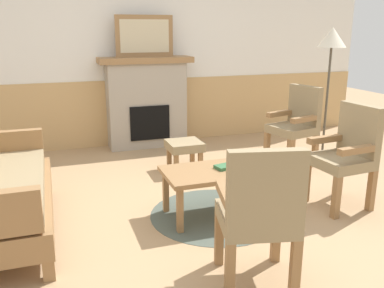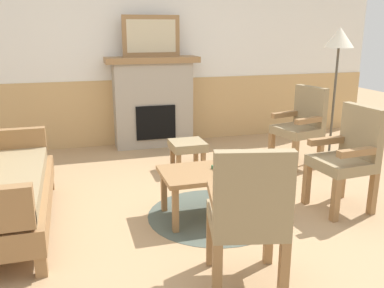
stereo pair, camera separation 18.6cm
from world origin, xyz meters
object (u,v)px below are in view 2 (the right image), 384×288
Objects in this scene: coffee_table at (215,176)px; armchair_front_left at (249,212)px; footstool at (188,147)px; book_on_table at (225,167)px; armchair_by_window_left at (302,123)px; framed_picture at (151,36)px; armchair_near_fireplace at (349,154)px; fireplace at (153,101)px; floor_lamp_by_chairs at (339,46)px.

armchair_front_left is (-0.16, -1.09, 0.15)m from coffee_table.
footstool is at bearing 83.58° from armchair_front_left.
book_on_table is 1.29m from footstool.
armchair_front_left is (-1.68, -2.19, 0.00)m from armchair_by_window_left.
armchair_near_fireplace is (1.31, -2.69, -1.02)m from framed_picture.
coffee_table is 1.88m from armchair_by_window_left.
coffee_table reaches higher than footstool.
armchair_front_left is at bearing -91.50° from fireplace.
coffee_table is 4.50× the size of book_on_table.
framed_picture is at bearing 91.46° from coffee_table.
fireplace is 6.09× the size of book_on_table.
book_on_table is (0.16, -2.49, -1.10)m from framed_picture.
armchair_near_fireplace is at bearing -52.22° from footstool.
book_on_table is 0.22× the size of armchair_near_fireplace.
fireplace is 1.62× the size of framed_picture.
armchair_near_fireplace is at bearing -9.64° from book_on_table.
armchair_near_fireplace is 0.58× the size of floor_lamp_by_chairs.
armchair_front_left is at bearing -133.39° from floor_lamp_by_chairs.
armchair_by_window_left is 1.07m from floor_lamp_by_chairs.
armchair_near_fireplace is (1.25, -0.18, 0.15)m from coffee_table.
book_on_table is 1.17m from armchair_near_fireplace.
armchair_front_left is at bearing -103.18° from book_on_table.
book_on_table is at bearing 5.98° from coffee_table.
footstool is 0.41× the size of armchair_by_window_left.
framed_picture is 3.74m from armchair_front_left.
footstool is at bearing -81.89° from fireplace.
armchair_front_left is at bearing -147.16° from armchair_near_fireplace.
armchair_near_fireplace is 1.30m from armchair_by_window_left.
coffee_table is at bearing -88.54° from framed_picture.
floor_lamp_by_chairs reaches higher than fireplace.
coffee_table is 0.12m from book_on_table.
coffee_table is at bearing -94.87° from footstool.
footstool is at bearing -81.89° from framed_picture.
armchair_front_left is (-0.09, -3.60, -1.02)m from framed_picture.
coffee_table is 2.64m from floor_lamp_by_chairs.
floor_lamp_by_chairs reaches higher than armchair_near_fireplace.
footstool is at bearing 172.15° from armchair_by_window_left.
armchair_near_fireplace reaches higher than coffee_table.
armchair_front_left is (-0.26, -1.10, 0.08)m from book_on_table.
footstool is 2.27m from floor_lamp_by_chairs.
armchair_near_fireplace is 1.68m from armchair_front_left.
framed_picture is 2.47m from floor_lamp_by_chairs.
armchair_by_window_left is at bearing 35.75° from coffee_table.
fireplace is 2.12m from armchair_by_window_left.
coffee_table is 0.98× the size of armchair_by_window_left.
armchair_by_window_left is at bearing -41.74° from fireplace.
footstool is at bearing 179.04° from floor_lamp_by_chairs.
coffee_table is (0.06, -2.50, -1.17)m from framed_picture.
floor_lamp_by_chairs is at bearing 46.61° from armchair_front_left.
coffee_table is at bearing -144.25° from armchair_by_window_left.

